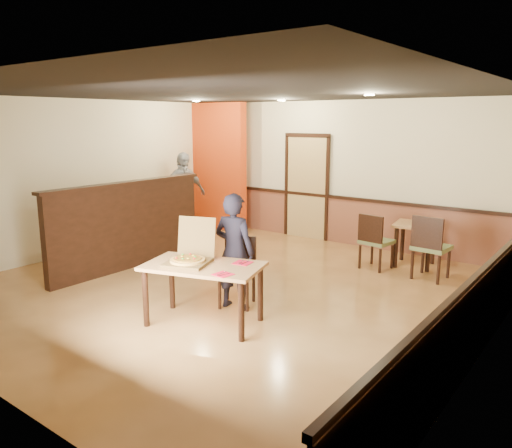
% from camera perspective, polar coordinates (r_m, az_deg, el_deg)
% --- Properties ---
extents(floor, '(7.00, 7.00, 0.00)m').
position_cam_1_polar(floor, '(7.42, -3.09, -7.28)').
color(floor, tan).
rests_on(floor, ground).
extents(ceiling, '(7.00, 7.00, 0.00)m').
position_cam_1_polar(ceiling, '(7.03, -3.35, 14.85)').
color(ceiling, black).
rests_on(ceiling, wall_back).
extents(wall_back, '(7.00, 0.00, 7.00)m').
position_cam_1_polar(wall_back, '(10.00, 9.92, 5.76)').
color(wall_back, beige).
rests_on(wall_back, floor).
extents(wall_left, '(0.00, 7.00, 7.00)m').
position_cam_1_polar(wall_left, '(9.71, -19.25, 5.10)').
color(wall_left, beige).
rests_on(wall_left, floor).
extents(wall_right, '(0.00, 7.00, 7.00)m').
position_cam_1_polar(wall_right, '(5.54, 25.59, -0.03)').
color(wall_right, beige).
rests_on(wall_right, floor).
extents(wainscot_back, '(7.00, 0.04, 0.90)m').
position_cam_1_polar(wainscot_back, '(10.11, 9.65, 0.38)').
color(wainscot_back, brown).
rests_on(wainscot_back, floor).
extents(chair_rail_back, '(7.00, 0.06, 0.06)m').
position_cam_1_polar(chair_rail_back, '(10.02, 9.69, 3.00)').
color(chair_rail_back, black).
rests_on(chair_rail_back, wall_back).
extents(wainscot_right, '(0.04, 7.00, 0.90)m').
position_cam_1_polar(wainscot_right, '(5.80, 24.46, -9.21)').
color(wainscot_right, brown).
rests_on(wainscot_right, floor).
extents(chair_rail_right, '(0.06, 7.00, 0.06)m').
position_cam_1_polar(chair_rail_right, '(5.66, 24.66, -4.72)').
color(chair_rail_right, black).
rests_on(chair_rail_right, wall_right).
extents(back_door, '(0.90, 0.06, 2.10)m').
position_cam_1_polar(back_door, '(10.39, 5.82, 4.15)').
color(back_door, tan).
rests_on(back_door, wall_back).
extents(booth_partition, '(0.20, 3.10, 1.44)m').
position_cam_1_polar(booth_partition, '(8.49, -14.41, -0.04)').
color(booth_partition, black).
rests_on(booth_partition, floor).
extents(red_accent_panel, '(1.60, 0.20, 2.78)m').
position_cam_1_polar(red_accent_panel, '(11.23, -4.64, 6.54)').
color(red_accent_panel, '#BC370D').
rests_on(red_accent_panel, floor).
extents(spot_a, '(0.14, 0.14, 0.02)m').
position_cam_1_polar(spot_a, '(9.90, -6.85, 13.79)').
color(spot_a, '#FFECB2').
rests_on(spot_a, ceiling).
extents(spot_b, '(0.14, 0.14, 0.02)m').
position_cam_1_polar(spot_b, '(9.50, 2.93, 13.94)').
color(spot_b, '#FFECB2').
rests_on(spot_b, ceiling).
extents(spot_c, '(0.14, 0.14, 0.02)m').
position_cam_1_polar(spot_c, '(7.54, 12.83, 14.22)').
color(spot_c, '#FFECB2').
rests_on(spot_c, ceiling).
extents(main_table, '(1.56, 1.16, 0.74)m').
position_cam_1_polar(main_table, '(6.01, -6.05, -5.62)').
color(main_table, tan).
rests_on(main_table, floor).
extents(diner_chair, '(0.59, 0.59, 0.90)m').
position_cam_1_polar(diner_chair, '(6.66, -2.06, -5.06)').
color(diner_chair, '#647142').
rests_on(diner_chair, floor).
extents(side_chair_left, '(0.51, 0.51, 0.93)m').
position_cam_1_polar(side_chair_left, '(8.40, 13.40, -1.72)').
color(side_chair_left, '#647142').
rests_on(side_chair_left, floor).
extents(side_chair_right, '(0.53, 0.53, 1.01)m').
position_cam_1_polar(side_chair_right, '(8.08, 19.26, -2.29)').
color(side_chair_right, '#647142').
rests_on(side_chair_right, floor).
extents(side_table, '(0.78, 0.78, 0.73)m').
position_cam_1_polar(side_table, '(8.79, 17.78, -1.06)').
color(side_table, tan).
rests_on(side_table, floor).
extents(diner, '(0.61, 0.45, 1.52)m').
position_cam_1_polar(diner, '(6.45, -2.50, -3.14)').
color(diner, black).
rests_on(diner, floor).
extents(passerby, '(0.69, 1.11, 1.77)m').
position_cam_1_polar(passerby, '(10.69, -8.31, 3.40)').
color(passerby, '#93939B').
rests_on(passerby, floor).
extents(pizza_box, '(0.66, 0.71, 0.52)m').
position_cam_1_polar(pizza_box, '(6.04, -7.63, -3.84)').
color(pizza_box, brown).
rests_on(pizza_box, main_table).
extents(pizza, '(0.46, 0.46, 0.03)m').
position_cam_1_polar(pizza, '(6.00, -7.84, -4.12)').
color(pizza, '#E1AE51').
rests_on(pizza, pizza_box).
extents(napkin_near, '(0.21, 0.21, 0.01)m').
position_cam_1_polar(napkin_near, '(5.58, -3.80, -5.76)').
color(napkin_near, red).
rests_on(napkin_near, main_table).
extents(napkin_far, '(0.24, 0.24, 0.01)m').
position_cam_1_polar(napkin_far, '(6.01, -1.53, -4.45)').
color(napkin_far, red).
rests_on(napkin_far, main_table).
extents(condiment, '(0.06, 0.06, 0.14)m').
position_cam_1_polar(condiment, '(8.65, 18.56, 0.35)').
color(condiment, brown).
rests_on(condiment, side_table).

